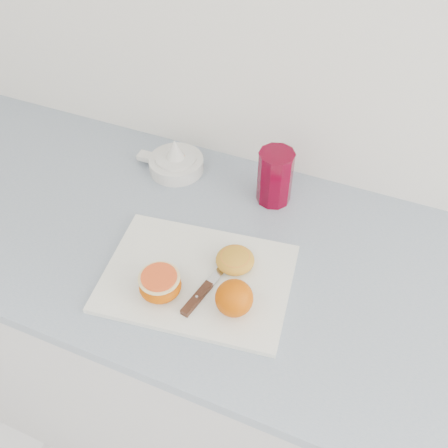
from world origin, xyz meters
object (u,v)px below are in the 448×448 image
object	(u,v)px
half_orange	(160,285)
red_tumbler	(275,179)
counter	(215,351)
citrus_juicer	(175,162)
cutting_board	(197,278)

from	to	relation	value
half_orange	red_tumbler	xyz separation A→B (m)	(0.11, 0.35, 0.02)
counter	citrus_juicer	distance (m)	0.54
cutting_board	citrus_juicer	distance (m)	0.35
counter	cutting_board	world-z (taller)	cutting_board
counter	half_orange	size ratio (longest dim) A/B	31.23
cutting_board	citrus_juicer	world-z (taller)	citrus_juicer
half_orange	cutting_board	bearing A→B (deg)	53.24
citrus_juicer	counter	bearing A→B (deg)	-46.76
counter	citrus_juicer	bearing A→B (deg)	133.24
cutting_board	red_tumbler	xyz separation A→B (m)	(0.06, 0.28, 0.06)
red_tumbler	cutting_board	bearing A→B (deg)	-102.38
counter	citrus_juicer	xyz separation A→B (m)	(-0.18, 0.19, 0.47)
citrus_juicer	half_orange	bearing A→B (deg)	-67.58
half_orange	red_tumbler	size ratio (longest dim) A/B	0.61
counter	red_tumbler	size ratio (longest dim) A/B	19.18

